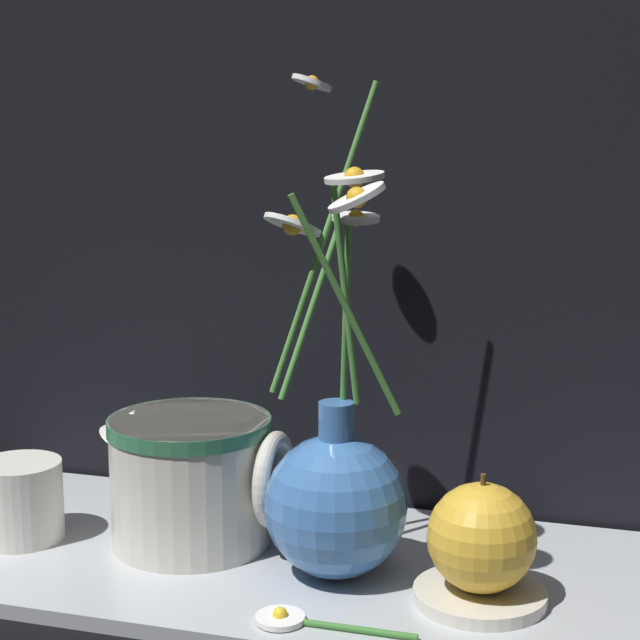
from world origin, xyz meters
name	(u,v)px	position (x,y,z in m)	size (l,w,h in m)	color
ground_plane	(311,575)	(0.00, 0.00, 0.00)	(6.00, 6.00, 0.00)	black
shelf	(311,568)	(0.00, 0.00, 0.01)	(0.71, 0.28, 0.01)	#B2B7BC
vase_with_flowers	(336,492)	(0.03, -0.02, 0.08)	(0.14, 0.19, 0.39)	#3F72B7
yellow_mug	(18,500)	(-0.25, -0.02, 0.05)	(0.08, 0.07, 0.07)	silver
ceramic_pitcher	(192,474)	(-0.11, 0.01, 0.07)	(0.16, 0.14, 0.12)	beige
saucer_plate	(480,595)	(0.14, -0.04, 0.02)	(0.10, 0.10, 0.01)	silver
orange_fruit	(482,537)	(0.14, -0.04, 0.06)	(0.08, 0.08, 0.09)	gold
loose_daisy	(299,620)	(0.02, -0.11, 0.02)	(0.12, 0.04, 0.01)	#3D7A33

